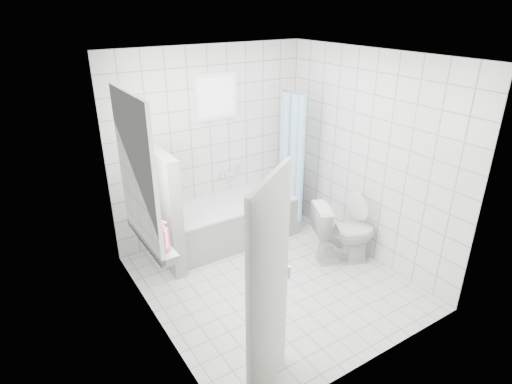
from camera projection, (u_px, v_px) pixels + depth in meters
ground at (273, 282)px, 5.13m from camera, size 3.00×3.00×0.00m
ceiling at (277, 56)px, 4.06m from camera, size 3.00×3.00×0.00m
wall_back at (211, 145)px, 5.75m from camera, size 2.80×0.02×2.60m
wall_front at (381, 243)px, 3.44m from camera, size 2.80×0.02×2.60m
wall_left at (149, 214)px, 3.90m from camera, size 0.02×3.00×2.60m
wall_right at (367, 158)px, 5.28m from camera, size 0.02×3.00×2.60m
window_left at (139, 172)px, 4.03m from camera, size 0.01×0.90×1.40m
window_back at (217, 97)px, 5.49m from camera, size 0.50×0.01×0.50m
window_sill at (152, 239)px, 4.36m from camera, size 0.18×1.02×0.08m
door at (269, 295)px, 3.30m from camera, size 0.68×0.49×2.00m
bathtub at (233, 221)px, 5.92m from camera, size 1.83×0.77×0.58m
partition_wall at (164, 210)px, 5.21m from camera, size 0.15×0.85×1.50m
tiled_ledge at (286, 197)px, 6.67m from camera, size 0.40×0.24×0.55m
toilet at (344, 233)px, 5.40m from camera, size 0.90×0.73×0.80m
curtain_rod at (287, 90)px, 5.62m from camera, size 0.02×0.80×0.02m
shower_curtain at (291, 158)px, 5.89m from camera, size 0.14×0.48×1.78m
tub_faucet at (226, 174)px, 6.00m from camera, size 0.18×0.06×0.06m
sill_bottles at (153, 227)px, 4.25m from camera, size 0.16×0.75×0.32m
ledge_bottles at (289, 174)px, 6.52m from camera, size 0.16×0.19×0.23m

